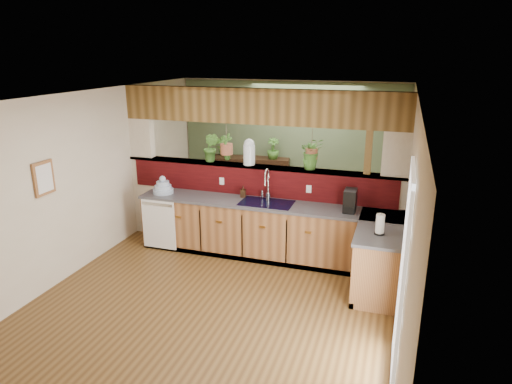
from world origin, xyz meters
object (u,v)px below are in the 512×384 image
(soap_dispenser, at_px, (243,192))
(shelving_console, at_px, (249,183))
(dish_stack, at_px, (163,188))
(paper_towel, at_px, (380,225))
(faucet, at_px, (267,183))
(coffee_maker, at_px, (350,201))
(glass_jar, at_px, (249,152))

(soap_dispenser, bearing_deg, shelving_console, 106.09)
(dish_stack, xyz_separation_m, soap_dispenser, (1.33, 0.20, 0.00))
(paper_towel, relative_size, shelving_console, 0.17)
(faucet, relative_size, coffee_maker, 1.57)
(dish_stack, bearing_deg, coffee_maker, 0.83)
(shelving_console, bearing_deg, paper_towel, -57.40)
(faucet, bearing_deg, dish_stack, -173.83)
(dish_stack, relative_size, soap_dispenser, 1.80)
(glass_jar, bearing_deg, faucet, -31.31)
(paper_towel, height_order, glass_jar, glass_jar)
(soap_dispenser, bearing_deg, coffee_maker, -5.24)
(dish_stack, height_order, soap_dispenser, dish_stack)
(paper_towel, bearing_deg, soap_dispenser, 157.13)
(coffee_maker, bearing_deg, glass_jar, 167.81)
(shelving_console, bearing_deg, glass_jar, -81.32)
(glass_jar, relative_size, shelving_console, 0.25)
(soap_dispenser, distance_m, coffee_maker, 1.71)
(soap_dispenser, relative_size, paper_towel, 0.66)
(coffee_maker, bearing_deg, paper_towel, -58.21)
(faucet, bearing_deg, paper_towel, -27.01)
(paper_towel, distance_m, shelving_console, 4.15)
(coffee_maker, xyz_separation_m, glass_jar, (-1.67, 0.37, 0.55))
(dish_stack, height_order, shelving_console, dish_stack)
(dish_stack, xyz_separation_m, glass_jar, (1.36, 0.41, 0.61))
(dish_stack, bearing_deg, faucet, 6.17)
(dish_stack, bearing_deg, paper_towel, -11.56)
(glass_jar, xyz_separation_m, shelving_console, (-0.64, 1.90, -1.10))
(paper_towel, distance_m, glass_jar, 2.49)
(dish_stack, xyz_separation_m, shelving_console, (0.72, 2.31, -0.49))
(paper_towel, xyz_separation_m, shelving_console, (-2.78, 3.03, -0.53))
(soap_dispenser, distance_m, paper_towel, 2.36)
(faucet, height_order, paper_towel, faucet)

